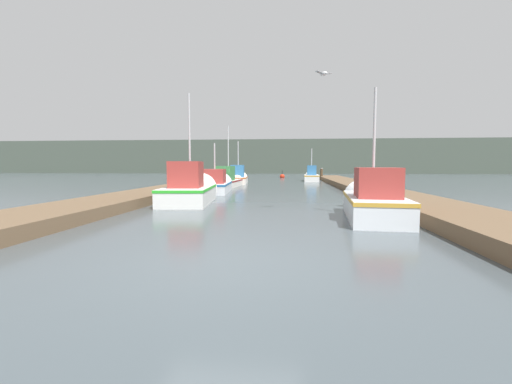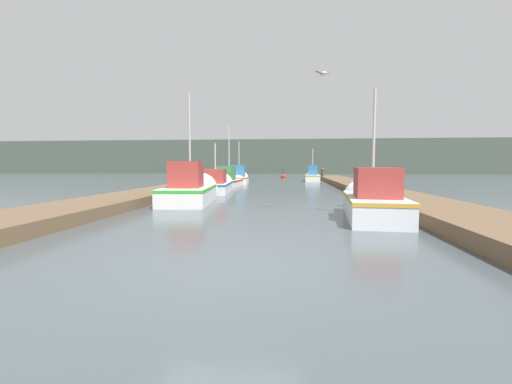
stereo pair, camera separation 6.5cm
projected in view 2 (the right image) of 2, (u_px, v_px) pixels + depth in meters
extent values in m
plane|color=#424C51|center=(222.00, 264.00, 5.34)|extent=(200.00, 200.00, 0.00)
cube|color=brown|center=(187.00, 187.00, 21.75)|extent=(2.38, 40.00, 0.36)
cube|color=brown|center=(364.00, 188.00, 20.64)|extent=(2.38, 40.00, 0.36)
cube|color=#424C42|center=(286.00, 157.00, 69.92)|extent=(120.00, 16.00, 6.28)
cube|color=silver|center=(373.00, 207.00, 9.82)|extent=(1.83, 3.95, 0.67)
cube|color=gold|center=(374.00, 198.00, 9.80)|extent=(1.86, 3.99, 0.10)
cone|color=silver|center=(364.00, 199.00, 12.14)|extent=(1.48, 1.04, 1.40)
cube|color=#99332D|center=(377.00, 182.00, 9.29)|extent=(1.24, 1.52, 0.81)
cylinder|color=#B2B2B7|center=(374.00, 142.00, 9.95)|extent=(0.08, 0.08, 3.11)
cube|color=silver|center=(189.00, 195.00, 13.96)|extent=(2.16, 4.28, 0.68)
cube|color=green|center=(189.00, 188.00, 13.94)|extent=(2.19, 4.31, 0.10)
cone|color=silver|center=(199.00, 190.00, 16.49)|extent=(1.75, 1.13, 1.66)
cube|color=#99332D|center=(186.00, 174.00, 13.38)|extent=(1.31, 1.43, 1.02)
cylinder|color=#B2B2B7|center=(190.00, 140.00, 14.09)|extent=(0.08, 0.08, 3.80)
cube|color=silver|center=(215.00, 187.00, 19.43)|extent=(2.04, 4.50, 0.56)
cube|color=#1F5B93|center=(215.00, 184.00, 19.42)|extent=(2.08, 4.54, 0.10)
cone|color=silver|center=(220.00, 185.00, 22.16)|extent=(1.67, 1.23, 1.58)
cube|color=#99332D|center=(213.00, 176.00, 18.84)|extent=(1.47, 1.84, 0.77)
cylinder|color=#B2B2B7|center=(215.00, 163.00, 19.65)|extent=(0.08, 0.08, 2.24)
cube|color=silver|center=(228.00, 184.00, 24.34)|extent=(1.52, 4.81, 0.49)
cube|color=maroon|center=(228.00, 181.00, 24.32)|extent=(1.55, 4.84, 0.10)
cone|color=silver|center=(236.00, 182.00, 27.27)|extent=(1.31, 1.23, 1.26)
cube|color=#387A42|center=(226.00, 173.00, 23.69)|extent=(1.10, 1.66, 1.00)
cylinder|color=#B2B2B7|center=(229.00, 153.00, 24.52)|extent=(0.08, 0.08, 3.89)
cube|color=silver|center=(239.00, 180.00, 28.74)|extent=(1.79, 4.08, 0.59)
cube|color=#B65E2D|center=(239.00, 177.00, 28.72)|extent=(1.82, 4.11, 0.10)
cone|color=silver|center=(241.00, 179.00, 31.16)|extent=(1.47, 0.99, 1.40)
cube|color=#2D6699|center=(238.00, 171.00, 28.18)|extent=(1.16, 1.29, 0.98)
cylinder|color=#B2B2B7|center=(239.00, 159.00, 28.90)|extent=(0.08, 0.08, 2.97)
cube|color=silver|center=(312.00, 178.00, 33.14)|extent=(1.53, 4.33, 0.62)
cube|color=gold|center=(312.00, 175.00, 33.12)|extent=(1.56, 4.36, 0.10)
cone|color=silver|center=(312.00, 177.00, 35.67)|extent=(1.31, 0.90, 1.28)
cube|color=#2D6699|center=(313.00, 170.00, 32.55)|extent=(0.91, 1.37, 0.91)
cylinder|color=#B2B2B7|center=(313.00, 162.00, 33.33)|extent=(0.08, 0.08, 2.54)
cylinder|color=#473523|center=(222.00, 179.00, 26.88)|extent=(0.26, 0.26, 0.98)
cylinder|color=silver|center=(222.00, 172.00, 26.84)|extent=(0.30, 0.30, 0.04)
cylinder|color=#473523|center=(322.00, 174.00, 36.67)|extent=(0.28, 0.28, 1.18)
cylinder|color=silver|center=(323.00, 168.00, 36.62)|extent=(0.32, 0.32, 0.04)
cylinder|color=#473523|center=(227.00, 176.00, 29.00)|extent=(0.23, 0.23, 1.22)
cylinder|color=silver|center=(227.00, 169.00, 28.95)|extent=(0.27, 0.27, 0.04)
sphere|color=red|center=(283.00, 177.00, 41.87)|extent=(0.59, 0.59, 0.59)
cylinder|color=black|center=(283.00, 172.00, 41.83)|extent=(0.06, 0.06, 0.50)
ellipsoid|color=white|center=(323.00, 74.00, 10.05)|extent=(0.27, 0.31, 0.12)
cube|color=gray|center=(327.00, 74.00, 10.11)|extent=(0.29, 0.25, 0.07)
cube|color=gray|center=(320.00, 72.00, 9.98)|extent=(0.29, 0.25, 0.07)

